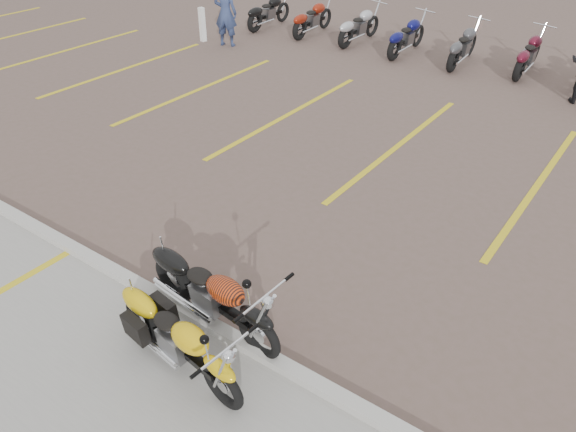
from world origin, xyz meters
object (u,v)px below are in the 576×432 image
yellow_cruiser (179,340)px  bollard (202,25)px  person_a (226,13)px  flame_cruiser (212,295)px

yellow_cruiser → bollard: bearing=140.1°
yellow_cruiser → person_a: person_a is taller
person_a → yellow_cruiser: bearing=110.6°
flame_cruiser → bollard: bollard is taller
person_a → bollard: size_ratio=1.89×
yellow_cruiser → flame_cruiser: size_ratio=0.93×
yellow_cruiser → bollard: 13.09m
flame_cruiser → person_a: person_a is taller
person_a → bollard: bearing=-12.2°
yellow_cruiser → flame_cruiser: (-0.19, 0.75, 0.03)m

